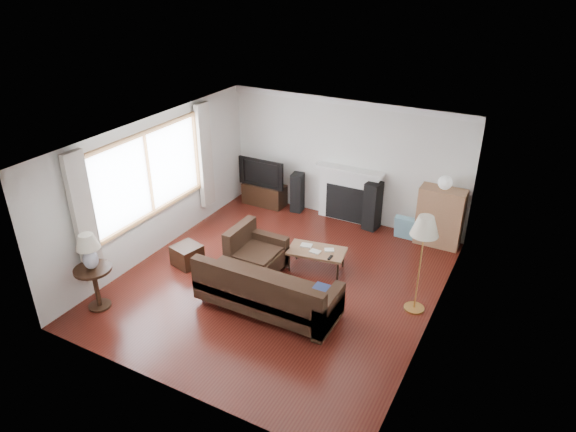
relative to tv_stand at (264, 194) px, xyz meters
The scene contains 17 objects.
room 3.22m from the tv_stand, 54.83° to the right, with size 5.10×5.60×2.54m.
window 3.08m from the tv_stand, 104.30° to the right, with size 0.12×2.74×1.54m, color brown.
curtain_near 4.42m from the tv_stand, 98.60° to the right, with size 0.10×0.35×2.10m, color beige.
curtain_far 1.78m from the tv_stand, 118.41° to the right, with size 0.10×0.35×2.10m, color beige.
fireplace 1.95m from the tv_stand, ahead, with size 1.40×0.26×1.15m, color white.
tv_stand is the anchor object (origin of this frame).
television 0.54m from the tv_stand, ahead, with size 1.07×0.14×0.62m, color black.
speaker_left 0.81m from the tv_stand, ahead, with size 0.24×0.28×0.85m, color black.
speaker_right 2.48m from the tv_stand, ahead, with size 0.27×0.33×0.99m, color black.
bookshelf 3.80m from the tv_stand, ahead, with size 0.83×0.39×1.14m, color #9F6D4A.
globe_lamp 3.93m from the tv_stand, ahead, with size 0.26×0.26×0.26m, color white.
sectional_sofa 3.82m from the tv_stand, 58.84° to the right, with size 2.40×1.75×0.77m, color black.
coffee_table 2.84m from the tv_stand, 40.98° to the right, with size 0.98×0.54×0.38m, color brown.
footstool 2.81m from the tv_stand, 88.71° to the right, with size 0.44×0.44×0.37m, color black.
floor_lamp 4.58m from the tv_stand, 28.75° to the right, with size 0.42×0.42×1.61m, color #BE8842.
side_table 4.46m from the tv_stand, 95.00° to the right, with size 0.56×0.56×0.71m, color black.
table_lamp 4.52m from the tv_stand, 95.00° to the right, with size 0.35×0.35×0.57m, color silver.
Camera 1 is at (3.53, -6.32, 4.90)m, focal length 32.00 mm.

